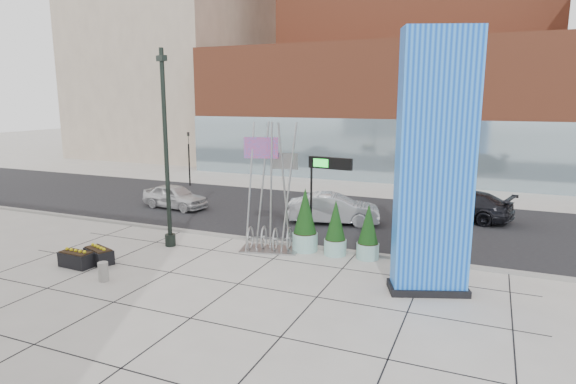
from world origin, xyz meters
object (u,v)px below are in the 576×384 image
at_px(overhead_street_sign, 327,171).
at_px(public_art_sculpture, 270,218).
at_px(concrete_bollard, 103,272).
at_px(car_white_west, 175,197).
at_px(blue_pylon, 434,170).
at_px(car_silver_mid, 334,209).
at_px(lamp_post, 167,168).

bearing_deg(overhead_street_sign, public_art_sculpture, -154.04).
height_order(concrete_bollard, car_white_west, car_white_west).
distance_m(blue_pylon, overhead_street_sign, 5.50).
xyz_separation_m(concrete_bollard, car_white_west, (-4.73, 10.87, 0.37)).
height_order(public_art_sculpture, car_silver_mid, public_art_sculpture).
distance_m(lamp_post, concrete_bollard, 5.52).
relative_size(concrete_bollard, car_white_west, 0.17).
bearing_deg(blue_pylon, public_art_sculpture, 143.27).
distance_m(concrete_bollard, car_silver_mid, 12.33).
distance_m(concrete_bollard, overhead_street_sign, 9.63).
relative_size(lamp_post, overhead_street_sign, 2.09).
xyz_separation_m(lamp_post, concrete_bollard, (0.37, -4.49, -3.19)).
bearing_deg(public_art_sculpture, overhead_street_sign, 6.59).
bearing_deg(car_white_west, blue_pylon, -107.10).
distance_m(overhead_street_sign, car_silver_mid, 5.58).
bearing_deg(public_art_sculpture, blue_pylon, -28.77).
height_order(blue_pylon, car_white_west, blue_pylon).
xyz_separation_m(concrete_bollard, car_silver_mid, (5.22, 11.17, 0.44)).
bearing_deg(lamp_post, concrete_bollard, -85.28).
relative_size(public_art_sculpture, car_silver_mid, 1.17).
distance_m(blue_pylon, car_white_west, 17.70).
xyz_separation_m(public_art_sculpture, overhead_street_sign, (2.32, 0.80, 2.08)).
height_order(lamp_post, concrete_bollard, lamp_post).
distance_m(blue_pylon, car_silver_mid, 10.14).
bearing_deg(car_silver_mid, lamp_post, 125.47).
bearing_deg(car_white_west, car_silver_mid, -80.69).
bearing_deg(overhead_street_sign, lamp_post, -156.80).
relative_size(blue_pylon, overhead_street_sign, 2.12).
distance_m(blue_pylon, public_art_sculpture, 7.78).
bearing_deg(concrete_bollard, car_silver_mid, 64.96).
relative_size(public_art_sculpture, car_white_west, 1.33).
bearing_deg(public_art_sculpture, car_white_west, 136.93).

